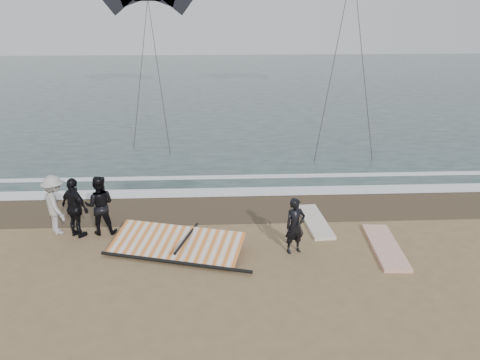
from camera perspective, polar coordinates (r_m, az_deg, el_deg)
The scene contains 10 objects.
ground at distance 12.90m, azimuth 4.47°, elevation -11.32°, with size 120.00×120.00×0.00m, color #8C704C.
sea at distance 44.42m, azimuth -0.81°, elevation 11.70°, with size 120.00×54.00×0.02m, color #233838.
wet_sand at distance 16.87m, azimuth 2.61°, elevation -3.25°, with size 120.00×2.80×0.01m, color #4C3D2B.
foam_near at distance 18.14m, azimuth 2.21°, elevation -1.41°, with size 120.00×0.90×0.01m, color white.
foam_far at distance 19.73m, azimuth 1.79°, elevation 0.43°, with size 120.00×0.45×0.01m, color white.
man_main at distance 13.62m, azimuth 6.73°, elevation -5.56°, with size 0.61×0.40×1.68m, color black.
board_white at distance 14.71m, azimuth 17.29°, elevation -7.76°, with size 0.78×2.78×0.11m, color silver.
board_cream at distance 15.82m, azimuth 9.13°, elevation -4.99°, with size 0.68×2.55×0.11m, color silver.
trio_cluster at distance 15.42m, azimuth -19.52°, elevation -2.97°, with size 2.53×1.53×1.93m.
sail_rig at distance 14.06m, azimuth -7.96°, elevation -7.70°, with size 4.29×2.72×0.50m.
Camera 1 is at (-1.52, -10.87, 6.78)m, focal length 35.00 mm.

